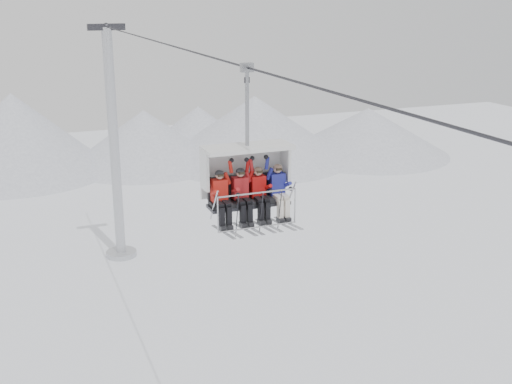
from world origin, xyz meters
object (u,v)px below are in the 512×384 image
object	(u,v)px
skier_center_left	(242,194)
skier_center_right	(259,192)
skier_far_right	(279,190)
skier_far_left	(221,196)
chairlift_carrier	(246,172)
lift_tower_right	(115,162)

from	to	relation	value
skier_center_left	skier_center_right	xyz separation A→B (m)	(0.48, -0.00, -0.01)
skier_center_right	skier_far_right	bearing A→B (deg)	0.27
skier_far_left	skier_far_right	world-z (taller)	same
skier_far_right	skier_center_left	bearing A→B (deg)	-180.00
chairlift_carrier	skier_center_left	size ratio (longest dim) A/B	2.36
skier_center_right	skier_far_right	xyz separation A→B (m)	(0.53, 0.00, 0.01)
skier_far_left	chairlift_carrier	bearing A→B (deg)	21.47
skier_center_left	skier_far_right	xyz separation A→B (m)	(1.01, 0.00, 0.00)
skier_far_left	skier_far_right	distance (m)	1.56
skier_center_left	skier_far_left	bearing A→B (deg)	180.00
lift_tower_right	skier_far_right	world-z (taller)	lift_tower_right
chairlift_carrier	skier_center_right	xyz separation A→B (m)	(0.26, -0.31, -0.47)
lift_tower_right	skier_center_right	xyz separation A→B (m)	(0.26, -21.59, 4.40)
chairlift_carrier	skier_far_right	bearing A→B (deg)	-21.10
chairlift_carrier	skier_far_left	distance (m)	0.95
lift_tower_right	chairlift_carrier	world-z (taller)	lift_tower_right
skier_far_right	skier_center_right	bearing A→B (deg)	-179.73
skier_center_left	skier_far_right	size ratio (longest dim) A/B	1.00
lift_tower_right	chairlift_carrier	bearing A→B (deg)	-90.00
skier_center_right	skier_center_left	bearing A→B (deg)	179.70
skier_far_right	skier_far_left	bearing A→B (deg)	180.00
skier_far_left	skier_center_left	xyz separation A→B (m)	(0.55, -0.00, -0.00)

